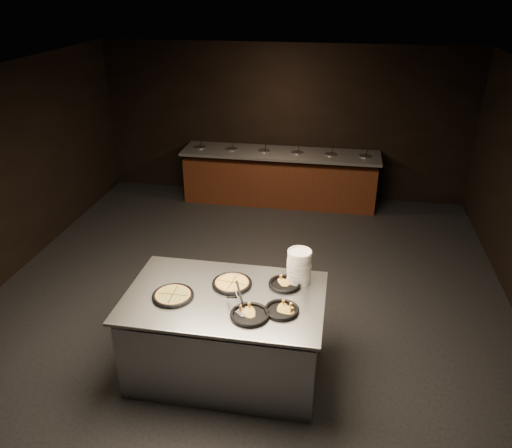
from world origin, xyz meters
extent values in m
cube|color=black|center=(0.00, 0.00, -0.01)|extent=(7.00, 8.00, 0.01)
cube|color=black|center=(0.00, 0.00, 2.90)|extent=(7.00, 8.00, 0.01)
cube|color=black|center=(0.00, 4.00, 1.45)|extent=(7.00, 0.01, 2.90)
cube|color=#502612|center=(0.00, 3.58, 0.43)|extent=(3.60, 0.75, 0.85)
cube|color=#555559|center=(0.00, 3.58, 0.97)|extent=(3.70, 0.83, 0.05)
cube|color=#34110B|center=(0.00, 3.58, 0.04)|extent=(3.60, 0.69, 0.08)
cylinder|color=silver|center=(-1.55, 3.58, 0.98)|extent=(0.22, 0.22, 0.08)
cylinder|color=#46742E|center=(-1.55, 3.58, 1.00)|extent=(0.19, 0.19, 0.02)
cylinder|color=black|center=(-1.52, 3.56, 1.09)|extent=(0.04, 0.10, 0.19)
cylinder|color=silver|center=(-0.93, 3.58, 0.98)|extent=(0.22, 0.22, 0.08)
cylinder|color=#46742E|center=(-0.93, 3.58, 1.00)|extent=(0.19, 0.19, 0.02)
cylinder|color=black|center=(-0.90, 3.56, 1.09)|extent=(0.04, 0.10, 0.19)
cylinder|color=silver|center=(-0.31, 3.58, 0.98)|extent=(0.22, 0.22, 0.08)
cylinder|color=#46742E|center=(-0.31, 3.58, 1.00)|extent=(0.19, 0.19, 0.02)
cylinder|color=black|center=(-0.28, 3.56, 1.09)|extent=(0.04, 0.10, 0.19)
cylinder|color=silver|center=(0.31, 3.58, 0.98)|extent=(0.22, 0.22, 0.08)
cylinder|color=#46742E|center=(0.31, 3.58, 1.00)|extent=(0.19, 0.19, 0.02)
cylinder|color=black|center=(0.34, 3.56, 1.09)|extent=(0.04, 0.10, 0.19)
cylinder|color=silver|center=(0.93, 3.58, 0.98)|extent=(0.22, 0.22, 0.08)
cylinder|color=#46742E|center=(0.93, 3.58, 1.00)|extent=(0.19, 0.19, 0.02)
cylinder|color=black|center=(0.96, 3.56, 1.09)|extent=(0.04, 0.10, 0.19)
cylinder|color=silver|center=(1.55, 3.58, 0.98)|extent=(0.22, 0.22, 0.08)
cylinder|color=#46742E|center=(1.55, 3.58, 1.00)|extent=(0.19, 0.19, 0.02)
cylinder|color=black|center=(1.58, 3.56, 1.09)|extent=(0.04, 0.10, 0.19)
cube|color=silver|center=(0.03, -1.16, 0.44)|extent=(1.98, 1.21, 0.89)
cube|color=silver|center=(0.03, -1.16, 0.97)|extent=(2.06, 1.29, 0.04)
cylinder|color=silver|center=(0.03, -1.81, 0.97)|extent=(2.05, 0.05, 0.04)
cylinder|color=white|center=(0.76, -0.75, 1.17)|extent=(0.26, 0.26, 0.36)
cylinder|color=black|center=(-0.48, -1.28, 0.99)|extent=(0.40, 0.40, 0.01)
torus|color=black|center=(-0.48, -1.28, 1.01)|extent=(0.43, 0.43, 0.04)
torus|color=#A05C29|center=(-0.48, -1.28, 1.01)|extent=(0.37, 0.37, 0.03)
cylinder|color=tan|center=(-0.48, -1.28, 1.01)|extent=(0.32, 0.32, 0.02)
cube|color=black|center=(-0.48, -1.28, 1.02)|extent=(0.01, 0.32, 0.00)
cube|color=black|center=(-0.48, -1.28, 1.02)|extent=(0.32, 0.01, 0.00)
cylinder|color=black|center=(0.07, -0.95, 0.99)|extent=(0.40, 0.40, 0.01)
torus|color=black|center=(0.07, -0.95, 1.01)|extent=(0.43, 0.43, 0.04)
torus|color=#A05C29|center=(0.07, -0.95, 1.01)|extent=(0.37, 0.37, 0.03)
cylinder|color=gold|center=(0.07, -0.95, 1.01)|extent=(0.32, 0.32, 0.02)
cube|color=black|center=(0.07, -0.95, 1.02)|extent=(0.05, 0.32, 0.00)
cube|color=black|center=(0.07, -0.95, 1.02)|extent=(0.32, 0.05, 0.00)
cylinder|color=black|center=(0.62, -0.87, 0.99)|extent=(0.32, 0.32, 0.01)
torus|color=black|center=(0.62, -0.87, 1.01)|extent=(0.35, 0.35, 0.04)
cylinder|color=black|center=(0.35, -1.46, 0.99)|extent=(0.37, 0.37, 0.01)
torus|color=black|center=(0.35, -1.46, 1.01)|extent=(0.39, 0.39, 0.04)
cylinder|color=black|center=(0.65, -1.34, 0.99)|extent=(0.32, 0.32, 0.01)
torus|color=black|center=(0.65, -1.34, 1.01)|extent=(0.35, 0.35, 0.04)
cube|color=silver|center=(0.10, -1.09, 1.01)|extent=(0.15, 0.15, 0.00)
cylinder|color=black|center=(0.20, -1.23, 1.10)|extent=(0.12, 0.20, 0.15)
cylinder|color=silver|center=(0.15, -1.16, 1.04)|extent=(0.07, 0.10, 0.09)
cube|color=silver|center=(0.27, -1.45, 1.01)|extent=(0.15, 0.15, 0.00)
cylinder|color=black|center=(0.15, -1.34, 1.09)|extent=(0.15, 0.17, 0.15)
cylinder|color=silver|center=(0.21, -1.39, 1.04)|extent=(0.08, 0.08, 0.09)
camera|label=1|loc=(1.08, -5.32, 3.92)|focal=35.00mm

